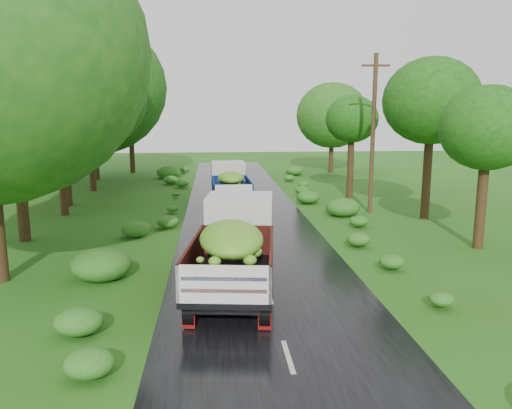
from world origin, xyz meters
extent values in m
plane|color=#254C10|center=(0.00, 0.00, 0.00)|extent=(120.00, 120.00, 0.00)
cube|color=black|center=(0.00, 5.00, 0.01)|extent=(6.50, 80.00, 0.02)
cube|color=#BFB78C|center=(0.00, 0.00, 0.02)|extent=(0.12, 1.60, 0.00)
cube|color=#BFB78C|center=(0.00, 4.00, 0.02)|extent=(0.12, 1.60, 0.00)
cube|color=#BFB78C|center=(0.00, 8.00, 0.02)|extent=(0.12, 1.60, 0.00)
cube|color=#BFB78C|center=(0.00, 12.00, 0.02)|extent=(0.12, 1.60, 0.00)
cube|color=#BFB78C|center=(0.00, 16.00, 0.02)|extent=(0.12, 1.60, 0.00)
cube|color=#BFB78C|center=(0.00, 20.00, 0.02)|extent=(0.12, 1.60, 0.00)
cube|color=#BFB78C|center=(0.00, 24.00, 0.02)|extent=(0.12, 1.60, 0.00)
cube|color=#BFB78C|center=(0.00, 28.00, 0.02)|extent=(0.12, 1.60, 0.00)
cube|color=#BFB78C|center=(0.00, 32.00, 0.02)|extent=(0.12, 1.60, 0.00)
cube|color=#BFB78C|center=(0.00, 36.00, 0.02)|extent=(0.12, 1.60, 0.00)
cube|color=#BFB78C|center=(0.00, 40.00, 0.02)|extent=(0.12, 1.60, 0.00)
cube|color=black|center=(-1.05, 4.20, 0.66)|extent=(2.45, 5.91, 0.29)
cylinder|color=black|center=(-1.77, 6.39, 0.51)|extent=(0.41, 1.05, 1.02)
cylinder|color=black|center=(0.19, 6.14, 0.51)|extent=(0.41, 1.05, 1.02)
cylinder|color=black|center=(-2.19, 3.02, 0.51)|extent=(0.41, 1.05, 1.02)
cylinder|color=black|center=(-0.23, 2.78, 0.51)|extent=(0.41, 1.05, 1.02)
cylinder|color=black|center=(-2.32, 1.99, 0.51)|extent=(0.41, 1.05, 1.02)
cylinder|color=black|center=(-0.36, 1.74, 0.51)|extent=(0.41, 1.05, 1.02)
cube|color=#6B0B09|center=(-2.36, 1.64, 0.29)|extent=(0.35, 0.08, 0.46)
cube|color=#6B0B09|center=(-0.40, 1.40, 0.29)|extent=(0.35, 0.08, 0.46)
cube|color=silver|center=(-0.77, 6.47, 1.77)|extent=(2.47, 2.20, 1.94)
cube|color=black|center=(-1.18, 3.13, 0.89)|extent=(2.87, 4.64, 0.16)
cube|color=#4C1A0D|center=(-2.30, 3.27, 1.45)|extent=(0.62, 4.36, 0.97)
cube|color=#4C1A0D|center=(-0.06, 2.99, 1.45)|extent=(0.62, 4.36, 0.97)
cube|color=#4C1A0D|center=(-0.92, 5.27, 1.45)|extent=(2.34, 0.37, 0.97)
cube|color=silver|center=(-1.45, 1.00, 1.45)|extent=(2.34, 0.37, 0.97)
ellipsoid|color=#408317|center=(-1.18, 3.13, 2.06)|extent=(2.41, 3.90, 1.02)
cube|color=black|center=(-0.69, 18.68, 0.60)|extent=(1.77, 5.28, 0.26)
cylinder|color=black|center=(-1.65, 20.56, 0.46)|extent=(0.29, 0.94, 0.93)
cylinder|color=black|center=(0.15, 20.62, 0.46)|extent=(0.29, 0.94, 0.93)
cylinder|color=black|center=(-1.56, 17.47, 0.46)|extent=(0.29, 0.94, 0.93)
cylinder|color=black|center=(0.24, 17.52, 0.46)|extent=(0.29, 0.94, 0.93)
cylinder|color=black|center=(-1.53, 16.52, 0.46)|extent=(0.29, 0.94, 0.93)
cylinder|color=black|center=(0.27, 16.57, 0.46)|extent=(0.29, 0.94, 0.93)
cube|color=#6B0B09|center=(-1.52, 16.20, 0.26)|extent=(0.32, 0.05, 0.42)
cube|color=#6B0B09|center=(0.28, 16.26, 0.26)|extent=(0.32, 0.05, 0.42)
cube|color=silver|center=(-0.76, 20.78, 1.62)|extent=(2.11, 1.83, 1.77)
cube|color=black|center=(-0.66, 17.71, 0.81)|extent=(2.26, 4.06, 0.15)
cube|color=navy|center=(-1.69, 17.68, 1.32)|extent=(0.20, 4.00, 0.88)
cube|color=navy|center=(0.37, 17.74, 1.32)|extent=(0.20, 4.00, 0.88)
cube|color=navy|center=(-0.72, 19.67, 1.32)|extent=(2.14, 0.14, 0.88)
cube|color=silver|center=(-0.60, 15.75, 1.32)|extent=(2.14, 0.14, 0.88)
ellipsoid|color=#408317|center=(-0.66, 17.71, 1.88)|extent=(1.90, 3.41, 0.93)
cylinder|color=#382616|center=(7.08, 16.34, 4.34)|extent=(0.25, 0.25, 8.68)
cube|color=#382616|center=(7.08, 16.34, 8.03)|extent=(1.52, 0.20, 0.11)
cylinder|color=black|center=(-9.97, 11.49, 4.37)|extent=(0.49, 0.49, 8.73)
ellipsoid|color=#11470D|center=(-9.97, 11.49, 7.68)|extent=(3.96, 3.96, 3.56)
cylinder|color=black|center=(-9.84, 17.07, 3.42)|extent=(0.44, 0.44, 6.84)
ellipsoid|color=#11470D|center=(-9.84, 17.07, 6.02)|extent=(3.58, 3.58, 3.22)
cylinder|color=black|center=(-10.46, 19.97, 4.47)|extent=(0.49, 0.49, 8.94)
ellipsoid|color=#11470D|center=(-10.46, 19.97, 7.87)|extent=(4.36, 4.36, 3.92)
cylinder|color=black|center=(-10.29, 25.67, 3.76)|extent=(0.46, 0.46, 7.52)
ellipsoid|color=#11470D|center=(-10.29, 25.67, 6.62)|extent=(4.05, 4.05, 3.64)
cylinder|color=black|center=(-11.44, 31.89, 4.28)|extent=(0.49, 0.49, 8.56)
ellipsoid|color=#11470D|center=(-11.44, 31.89, 7.53)|extent=(4.93, 4.93, 4.43)
cylinder|color=black|center=(-9.19, 36.52, 4.03)|extent=(0.47, 0.47, 8.06)
ellipsoid|color=#11470D|center=(-9.19, 36.52, 7.09)|extent=(3.60, 3.60, 3.24)
cylinder|color=black|center=(9.27, 8.65, 2.82)|extent=(0.42, 0.42, 5.64)
ellipsoid|color=#185515|center=(9.27, 8.65, 4.96)|extent=(2.75, 2.75, 2.47)
cylinder|color=black|center=(9.43, 14.39, 3.49)|extent=(0.45, 0.45, 6.97)
ellipsoid|color=#185515|center=(9.43, 14.39, 6.14)|extent=(3.14, 3.14, 2.82)
cylinder|color=black|center=(7.27, 21.30, 2.92)|extent=(0.42, 0.42, 5.84)
ellipsoid|color=#185515|center=(7.27, 21.30, 5.14)|extent=(2.61, 2.61, 2.35)
cylinder|color=black|center=(9.25, 35.04, 2.99)|extent=(0.42, 0.42, 5.99)
ellipsoid|color=#185515|center=(9.25, 35.04, 5.27)|extent=(3.64, 3.64, 3.28)
camera|label=1|loc=(-1.65, -10.59, 5.59)|focal=35.00mm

